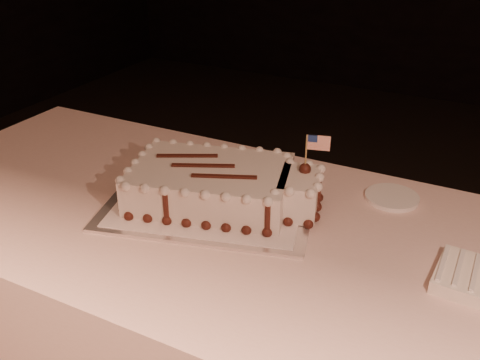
% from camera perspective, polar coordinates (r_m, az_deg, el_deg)
% --- Properties ---
extents(cake_board, '(0.58, 0.49, 0.01)m').
position_cam_1_polar(cake_board, '(1.33, -3.07, -2.35)').
color(cake_board, silver).
rests_on(cake_board, banquet_table).
extents(doily, '(0.52, 0.44, 0.00)m').
position_cam_1_polar(doily, '(1.33, -3.08, -2.16)').
color(doily, white).
rests_on(doily, cake_board).
extents(sheet_cake, '(0.49, 0.35, 0.19)m').
position_cam_1_polar(sheet_cake, '(1.30, -1.99, -0.52)').
color(sheet_cake, silver).
rests_on(sheet_cake, doily).
extents(side_plate, '(0.13, 0.13, 0.01)m').
position_cam_1_polar(side_plate, '(1.40, 15.90, -1.79)').
color(side_plate, white).
rests_on(side_plate, banquet_table).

